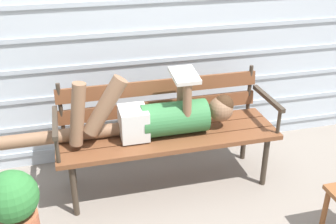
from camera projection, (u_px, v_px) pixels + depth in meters
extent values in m
plane|color=gray|center=(170.00, 188.00, 3.21)|extent=(12.00, 12.00, 0.00)
cube|color=#B2BCC6|center=(150.00, 31.00, 3.28)|extent=(5.14, 0.06, 2.19)
cube|color=#A3ADB7|center=(153.00, 138.00, 3.68)|extent=(5.14, 0.02, 0.04)
cube|color=#A3ADB7|center=(153.00, 114.00, 3.57)|extent=(5.14, 0.02, 0.04)
cube|color=#A3ADB7|center=(152.00, 88.00, 3.46)|extent=(5.14, 0.02, 0.04)
cube|color=#A3ADB7|center=(152.00, 61.00, 3.36)|extent=(5.14, 0.02, 0.04)
cube|color=#A3ADB7|center=(151.00, 32.00, 3.25)|extent=(5.14, 0.02, 0.04)
cube|color=#A3ADB7|center=(151.00, 1.00, 3.14)|extent=(5.14, 0.02, 0.04)
cube|color=brown|center=(174.00, 147.00, 2.93)|extent=(1.65, 0.16, 0.04)
cube|color=brown|center=(168.00, 135.00, 3.08)|extent=(1.65, 0.16, 0.04)
cube|color=brown|center=(163.00, 125.00, 3.22)|extent=(1.65, 0.16, 0.04)
cube|color=brown|center=(160.00, 107.00, 3.24)|extent=(1.59, 0.05, 0.11)
cube|color=brown|center=(160.00, 87.00, 3.16)|extent=(1.59, 0.05, 0.11)
cylinder|color=#382D23|center=(61.00, 107.00, 3.03)|extent=(0.03, 0.03, 0.38)
cylinder|color=#382D23|center=(250.00, 88.00, 3.37)|extent=(0.03, 0.03, 0.38)
cylinder|color=#382D23|center=(74.00, 190.00, 2.85)|extent=(0.04, 0.04, 0.42)
cylinder|color=#382D23|center=(265.00, 162.00, 3.17)|extent=(0.04, 0.04, 0.42)
cylinder|color=#382D23|center=(72.00, 160.00, 3.19)|extent=(0.04, 0.04, 0.42)
cylinder|color=#382D23|center=(244.00, 137.00, 3.51)|extent=(0.04, 0.04, 0.42)
cube|color=#382D23|center=(55.00, 122.00, 2.80)|extent=(0.04, 0.48, 0.03)
cylinder|color=#382D23|center=(57.00, 149.00, 2.68)|extent=(0.03, 0.03, 0.20)
cube|color=#382D23|center=(268.00, 98.00, 3.16)|extent=(0.04, 0.48, 0.03)
cylinder|color=#382D23|center=(279.00, 121.00, 3.03)|extent=(0.03, 0.03, 0.20)
cylinder|color=#33703D|center=(174.00, 118.00, 3.03)|extent=(0.49, 0.25, 0.25)
cube|color=silver|center=(133.00, 123.00, 2.96)|extent=(0.20, 0.24, 0.22)
sphere|color=brown|center=(221.00, 109.00, 3.09)|extent=(0.19, 0.19, 0.19)
sphere|color=#382314|center=(223.00, 105.00, 3.08)|extent=(0.16, 0.16, 0.16)
cylinder|color=brown|center=(105.00, 106.00, 2.78)|extent=(0.33, 0.11, 0.43)
cylinder|color=brown|center=(78.00, 115.00, 2.75)|extent=(0.16, 0.09, 0.46)
cylinder|color=brown|center=(63.00, 136.00, 2.93)|extent=(0.85, 0.10, 0.10)
cylinder|color=brown|center=(187.00, 102.00, 2.90)|extent=(0.06, 0.06, 0.32)
cylinder|color=brown|center=(181.00, 93.00, 3.04)|extent=(0.06, 0.06, 0.32)
cube|color=silver|center=(184.00, 75.00, 2.89)|extent=(0.18, 0.25, 0.06)
cylinder|color=brown|center=(325.00, 210.00, 2.72)|extent=(0.04, 0.04, 0.34)
sphere|color=#2D7033|center=(12.00, 196.00, 2.39)|extent=(0.31, 0.31, 0.31)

